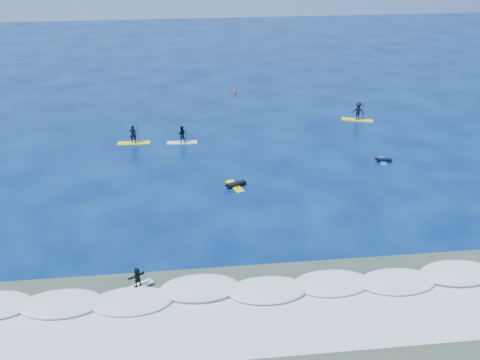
{
  "coord_description": "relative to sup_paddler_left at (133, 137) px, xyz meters",
  "views": [
    {
      "loc": [
        -3.46,
        -35.36,
        20.44
      ],
      "look_at": [
        0.9,
        3.42,
        0.6
      ],
      "focal_mm": 40.0,
      "sensor_mm": 36.0,
      "label": 1
    }
  ],
  "objects": [
    {
      "name": "sup_paddler_left",
      "position": [
        0.0,
        0.0,
        0.0
      ],
      "size": [
        3.19,
        0.88,
        2.22
      ],
      "rotation": [
        0.0,
        0.0,
        -0.03
      ],
      "color": "yellow",
      "rests_on": "ground"
    },
    {
      "name": "whitewater",
      "position": [
        8.39,
        -26.55,
        -0.69
      ],
      "size": [
        34.0,
        5.0,
        0.02
      ],
      "primitive_type": "cube",
      "color": "silver",
      "rests_on": "ground"
    },
    {
      "name": "sup_paddler_center",
      "position": [
        4.69,
        -0.38,
        0.07
      ],
      "size": [
        2.94,
        0.79,
        2.05
      ],
      "rotation": [
        0.0,
        0.0,
        -0.02
      ],
      "color": "white",
      "rests_on": "ground"
    },
    {
      "name": "sup_paddler_right",
      "position": [
        23.63,
        3.81,
        0.23
      ],
      "size": [
        3.46,
        1.91,
        2.37
      ],
      "rotation": [
        0.0,
        0.0,
        -0.34
      ],
      "color": "yellow",
      "rests_on": "ground"
    },
    {
      "name": "ground",
      "position": [
        8.39,
        -13.55,
        -0.69
      ],
      "size": [
        160.0,
        160.0,
        0.0
      ],
      "primitive_type": "plane",
      "color": "#031442",
      "rests_on": "ground"
    },
    {
      "name": "shallow_water",
      "position": [
        8.39,
        -27.55,
        -0.69
      ],
      "size": [
        90.0,
        13.0,
        0.01
      ],
      "primitive_type": "cube",
      "color": "#324438",
      "rests_on": "ground"
    },
    {
      "name": "prone_paddler_near",
      "position": [
        8.9,
        -10.14,
        -0.53
      ],
      "size": [
        1.83,
        2.43,
        0.49
      ],
      "rotation": [
        0.0,
        0.0,
        1.93
      ],
      "color": "yellow",
      "rests_on": "ground"
    },
    {
      "name": "breaking_wave",
      "position": [
        8.39,
        -23.55,
        -0.69
      ],
      "size": [
        40.0,
        6.0,
        0.3
      ],
      "primitive_type": "cube",
      "color": "white",
      "rests_on": "ground"
    },
    {
      "name": "prone_paddler_far",
      "position": [
        22.7,
        -6.8,
        -0.56
      ],
      "size": [
        1.53,
        1.98,
        0.4
      ],
      "rotation": [
        0.0,
        0.0,
        1.37
      ],
      "color": "blue",
      "rests_on": "ground"
    },
    {
      "name": "wave_surfer",
      "position": [
        1.72,
        -22.68,
        0.08
      ],
      "size": [
        1.84,
        1.45,
        1.35
      ],
      "rotation": [
        0.0,
        0.0,
        0.58
      ],
      "color": "white",
      "rests_on": "breaking_wave"
    },
    {
      "name": "marker_buoy",
      "position": [
        11.35,
        14.25,
        -0.37
      ],
      "size": [
        0.31,
        0.31,
        0.75
      ],
      "rotation": [
        0.0,
        0.0,
        -0.13
      ],
      "color": "#E14814",
      "rests_on": "ground"
    }
  ]
}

